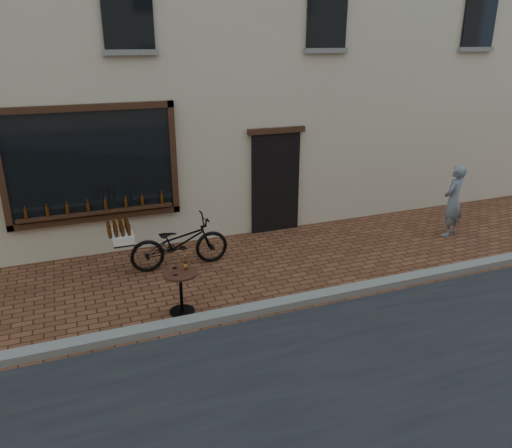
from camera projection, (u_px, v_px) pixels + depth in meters
name	position (u px, v px, depth m)	size (l,w,h in m)	color
ground	(250.00, 321.00, 7.69)	(90.00, 90.00, 0.00)	#4F2B19
kerb	(246.00, 311.00, 7.84)	(90.00, 0.25, 0.12)	slate
cargo_bicycle	(177.00, 242.00, 9.34)	(2.20, 0.65, 1.04)	black
bistro_table	(181.00, 284.00, 7.76)	(0.54, 0.54, 0.93)	black
pedestrian	(453.00, 201.00, 10.78)	(0.58, 0.38, 1.59)	slate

